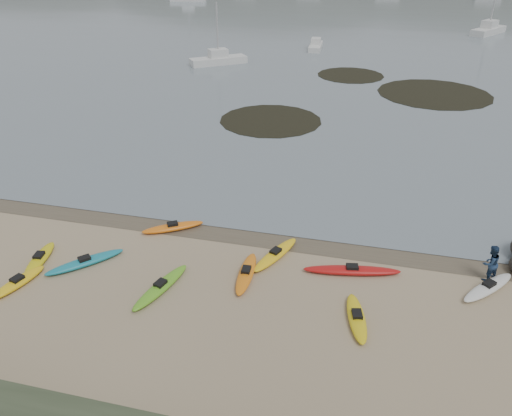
# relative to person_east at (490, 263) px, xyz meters

# --- Properties ---
(ground) EXTENTS (600.00, 600.00, 0.00)m
(ground) POSITION_rel_person_east_xyz_m (-11.43, 1.48, -0.91)
(ground) COLOR tan
(ground) RESTS_ON ground
(wet_sand) EXTENTS (60.00, 60.00, 0.00)m
(wet_sand) POSITION_rel_person_east_xyz_m (-11.43, 1.18, -0.90)
(wet_sand) COLOR brown
(wet_sand) RESTS_ON ground
(kayaks) EXTENTS (23.04, 8.95, 0.34)m
(kayaks) POSITION_rel_person_east_xyz_m (-12.06, -2.48, -0.74)
(kayaks) COLOR red
(kayaks) RESTS_ON ground
(person_east) EXTENTS (1.12, 1.07, 1.82)m
(person_east) POSITION_rel_person_east_xyz_m (0.00, 0.00, 0.00)
(person_east) COLOR navy
(person_east) RESTS_ON ground
(kelp_mats) EXTENTS (24.25, 25.52, 0.04)m
(kelp_mats) POSITION_rel_person_east_xyz_m (-6.46, 29.09, -0.88)
(kelp_mats) COLOR black
(kelp_mats) RESTS_ON water
(moored_boats) EXTENTS (91.86, 90.06, 1.17)m
(moored_boats) POSITION_rel_person_east_xyz_m (-10.23, 82.38, -0.37)
(moored_boats) COLOR silver
(moored_boats) RESTS_ON ground
(far_hills) EXTENTS (550.00, 135.00, 80.00)m
(far_hills) POSITION_rel_person_east_xyz_m (27.94, 195.44, -16.84)
(far_hills) COLOR #384235
(far_hills) RESTS_ON ground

